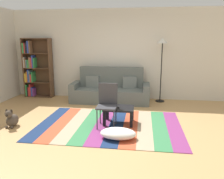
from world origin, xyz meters
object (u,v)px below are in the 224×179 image
(dog, at_px, (12,119))
(pouf, at_px, (118,133))
(bookshelf, at_px, (35,69))
(tv_remote, at_px, (117,107))
(coffee_table, at_px, (119,110))
(couch, at_px, (110,90))
(folding_chair, at_px, (107,101))
(standing_lamp, at_px, (162,49))

(dog, bearing_deg, pouf, -7.37)
(bookshelf, relative_size, pouf, 2.80)
(tv_remote, bearing_deg, coffee_table, -30.34)
(couch, height_order, tv_remote, couch)
(dog, xyz_separation_m, folding_chair, (1.97, 0.33, 0.37))
(dog, bearing_deg, coffee_table, 12.47)
(couch, bearing_deg, coffee_table, -76.06)
(dog, distance_m, folding_chair, 2.03)
(standing_lamp, distance_m, tv_remote, 2.52)
(couch, xyz_separation_m, standing_lamp, (1.45, 0.20, 1.19))
(coffee_table, relative_size, folding_chair, 0.71)
(pouf, relative_size, tv_remote, 4.39)
(coffee_table, relative_size, pouf, 0.97)
(couch, xyz_separation_m, coffee_table, (0.44, -1.78, -0.04))
(couch, height_order, bookshelf, bookshelf)
(coffee_table, height_order, standing_lamp, standing_lamp)
(dog, bearing_deg, bookshelf, 105.70)
(couch, distance_m, folding_chair, 1.96)
(couch, distance_m, pouf, 2.62)
(couch, relative_size, standing_lamp, 1.23)
(couch, distance_m, bookshelf, 2.55)
(tv_remote, height_order, folding_chair, folding_chair)
(pouf, relative_size, standing_lamp, 0.36)
(pouf, bearing_deg, couch, 101.38)
(coffee_table, distance_m, standing_lamp, 2.54)
(coffee_table, bearing_deg, tv_remote, 170.75)
(couch, distance_m, tv_remote, 1.83)
(bookshelf, distance_m, standing_lamp, 3.97)
(couch, relative_size, coffee_table, 3.52)
(bookshelf, relative_size, folding_chair, 2.05)
(bookshelf, height_order, dog, bookshelf)
(couch, relative_size, dog, 5.69)
(coffee_table, distance_m, pouf, 0.80)
(standing_lamp, xyz_separation_m, folding_chair, (-1.23, -2.14, -1.00))
(pouf, height_order, folding_chair, folding_chair)
(standing_lamp, bearing_deg, couch, -172.15)
(standing_lamp, height_order, folding_chair, standing_lamp)
(tv_remote, relative_size, folding_chair, 0.17)
(dog, bearing_deg, standing_lamp, 37.63)
(dog, height_order, standing_lamp, standing_lamp)
(bookshelf, distance_m, pouf, 4.20)
(coffee_table, bearing_deg, standing_lamp, 63.03)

